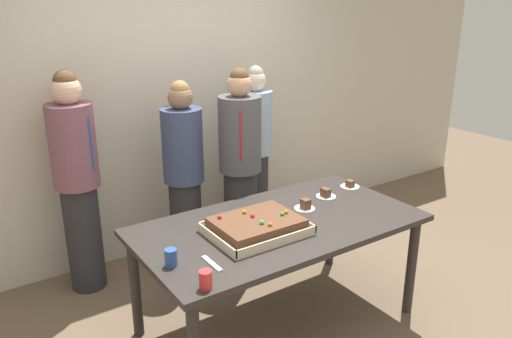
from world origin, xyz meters
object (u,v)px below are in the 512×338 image
at_px(plated_slice_near_left, 305,206).
at_px(plated_slice_far_left, 326,195).
at_px(drink_cup_nearest, 171,257).
at_px(plated_slice_near_right, 350,186).
at_px(person_striped_tie_right, 77,180).
at_px(party_table, 279,233).
at_px(person_serving_front, 254,152).
at_px(cake_server_utensil, 212,263).
at_px(sheet_cake, 257,226).
at_px(person_green_shirt_behind, 184,177).
at_px(person_far_right_suit, 240,170).
at_px(drink_cup_middle, 206,280).

height_order(plated_slice_near_left, plated_slice_far_left, plated_slice_near_left).
bearing_deg(plated_slice_near_left, drink_cup_nearest, -170.46).
bearing_deg(plated_slice_near_right, person_striped_tie_right, 150.29).
bearing_deg(party_table, drink_cup_nearest, -171.86).
relative_size(plated_slice_near_right, person_striped_tie_right, 0.09).
bearing_deg(plated_slice_near_right, person_serving_front, 102.32).
height_order(party_table, person_serving_front, person_serving_front).
distance_m(plated_slice_far_left, person_serving_front, 1.07).
xyz_separation_m(cake_server_utensil, person_striped_tie_right, (-0.33, 1.48, 0.12)).
distance_m(sheet_cake, drink_cup_nearest, 0.63).
bearing_deg(cake_server_utensil, person_green_shirt_behind, 70.21).
bearing_deg(person_far_right_suit, cake_server_utensil, -12.78).
height_order(plated_slice_near_right, drink_cup_nearest, drink_cup_nearest).
bearing_deg(sheet_cake, drink_cup_middle, -146.32).
height_order(person_striped_tie_right, person_far_right_suit, person_striped_tie_right).
xyz_separation_m(party_table, drink_cup_middle, (-0.80, -0.43, 0.13)).
relative_size(sheet_cake, drink_cup_nearest, 6.00).
xyz_separation_m(sheet_cake, plated_slice_near_right, (1.07, 0.25, -0.03)).
xyz_separation_m(drink_cup_nearest, cake_server_utensil, (0.20, -0.11, -0.05)).
relative_size(plated_slice_near_right, person_serving_front, 0.09).
distance_m(plated_slice_near_left, person_far_right_suit, 0.77).
relative_size(drink_cup_nearest, person_striped_tie_right, 0.06).
distance_m(sheet_cake, person_striped_tie_right, 1.50).
height_order(sheet_cake, person_striped_tie_right, person_striped_tie_right).
relative_size(party_table, person_far_right_suit, 1.12).
bearing_deg(plated_slice_near_right, plated_slice_far_left, -170.72).
height_order(cake_server_utensil, person_far_right_suit, person_far_right_suit).
height_order(sheet_cake, plated_slice_near_right, sheet_cake).
distance_m(plated_slice_far_left, drink_cup_middle, 1.47).
xyz_separation_m(person_serving_front, person_green_shirt_behind, (-0.82, -0.20, -0.02)).
distance_m(person_green_shirt_behind, person_striped_tie_right, 0.81).
bearing_deg(plated_slice_far_left, plated_slice_near_left, -162.01).
bearing_deg(person_striped_tie_right, person_serving_front, 59.03).
bearing_deg(party_table, cake_server_utensil, -160.10).
distance_m(plated_slice_near_right, drink_cup_middle, 1.76).
distance_m(party_table, cake_server_utensil, 0.70).
bearing_deg(sheet_cake, plated_slice_near_left, 13.32).
xyz_separation_m(party_table, drink_cup_nearest, (-0.84, -0.12, 0.13)).
relative_size(plated_slice_far_left, person_far_right_suit, 0.09).
distance_m(plated_slice_far_left, cake_server_utensil, 1.26).
relative_size(drink_cup_middle, person_serving_front, 0.06).
relative_size(drink_cup_middle, person_far_right_suit, 0.06).
relative_size(plated_slice_near_left, person_striped_tie_right, 0.09).
height_order(drink_cup_nearest, cake_server_utensil, drink_cup_nearest).
bearing_deg(plated_slice_far_left, person_striped_tie_right, 144.50).
distance_m(sheet_cake, plated_slice_far_left, 0.80).
bearing_deg(sheet_cake, person_striped_tie_right, 120.33).
distance_m(plated_slice_near_left, drink_cup_nearest, 1.14).
height_order(drink_cup_nearest, person_green_shirt_behind, person_green_shirt_behind).
bearing_deg(drink_cup_middle, person_striped_tie_right, 96.14).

